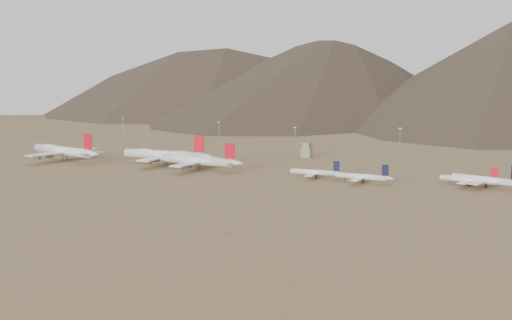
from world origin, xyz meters
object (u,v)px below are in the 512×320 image
at_px(widebody_centre, 165,155).
at_px(narrowbody_a, 316,172).
at_px(widebody_west, 64,151).
at_px(widebody_east, 198,161).
at_px(narrowbody_b, 363,177).
at_px(control_tower, 307,151).

xyz_separation_m(widebody_centre, narrowbody_a, (123.36, -9.15, -3.78)).
xyz_separation_m(widebody_west, widebody_centre, (83.14, 15.07, -0.31)).
xyz_separation_m(widebody_east, narrowbody_b, (120.93, -1.82, -2.90)).
distance_m(widebody_west, narrowbody_a, 206.62).
bearing_deg(narrowbody_b, widebody_centre, 178.58).
bearing_deg(widebody_centre, widebody_east, -21.29).
bearing_deg(control_tower, narrowbody_a, -66.34).
relative_size(narrowbody_b, control_tower, 3.27).
relative_size(widebody_west, narrowbody_a, 2.07).
bearing_deg(narrowbody_b, widebody_east, -177.17).
relative_size(widebody_east, control_tower, 5.79).
relative_size(widebody_centre, control_tower, 6.37).
relative_size(widebody_centre, widebody_east, 1.10).
relative_size(widebody_centre, narrowbody_b, 1.95).
height_order(narrowbody_b, control_tower, narrowbody_b).
height_order(widebody_centre, control_tower, widebody_centre).
bearing_deg(narrowbody_a, widebody_east, 179.58).
xyz_separation_m(narrowbody_a, control_tower, (-40.86, 93.25, 1.27)).
distance_m(widebody_centre, narrowbody_b, 156.94).
bearing_deg(narrowbody_a, narrowbody_b, -10.70).
height_order(widebody_west, narrowbody_b, widebody_west).
bearing_deg(control_tower, widebody_centre, -134.45).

